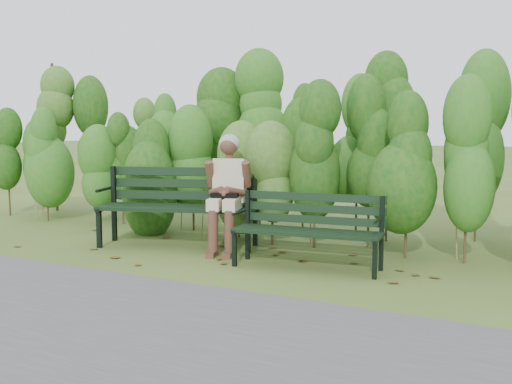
% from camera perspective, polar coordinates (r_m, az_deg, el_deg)
% --- Properties ---
extents(ground, '(80.00, 80.00, 0.00)m').
position_cam_1_polar(ground, '(6.48, -1.45, -6.92)').
color(ground, '#455A25').
extents(footpath, '(60.00, 2.50, 0.01)m').
position_cam_1_polar(footpath, '(4.75, -14.77, -12.05)').
color(footpath, '#474749').
rests_on(footpath, ground).
extents(hedge_band, '(11.04, 1.67, 2.42)m').
position_cam_1_polar(hedge_band, '(7.98, 5.06, 4.69)').
color(hedge_band, '#47381E').
rests_on(hedge_band, ground).
extents(leaf_litter, '(5.91, 2.17, 0.01)m').
position_cam_1_polar(leaf_litter, '(6.28, -2.56, -7.33)').
color(leaf_litter, brown).
rests_on(leaf_litter, ground).
extents(bench_left, '(2.04, 1.19, 0.97)m').
position_cam_1_polar(bench_left, '(7.47, -7.26, -0.73)').
color(bench_left, black).
rests_on(bench_left, ground).
extents(bench_right, '(1.60, 0.68, 0.77)m').
position_cam_1_polar(bench_right, '(6.31, 5.08, -3.07)').
color(bench_right, black).
rests_on(bench_right, ground).
extents(seated_woman, '(0.60, 0.85, 1.39)m').
position_cam_1_polar(seated_woman, '(7.10, -2.76, 0.68)').
color(seated_woman, beige).
rests_on(seated_woman, ground).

